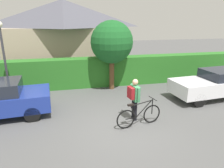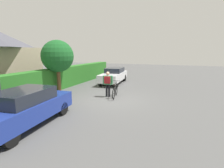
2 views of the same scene
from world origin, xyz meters
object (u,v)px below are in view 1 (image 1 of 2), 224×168
(parked_car_far, at_px, (217,83))
(bicycle, at_px, (139,116))
(street_lamp, at_px, (3,51))
(tree_kerbside, at_px, (112,42))
(person_rider, at_px, (134,96))

(parked_car_far, relative_size, bicycle, 2.56)
(street_lamp, bearing_deg, tree_kerbside, 9.13)
(parked_car_far, xyz_separation_m, street_lamp, (-9.91, 1.64, 1.68))
(parked_car_far, xyz_separation_m, tree_kerbside, (-4.81, 2.46, 1.84))
(bicycle, relative_size, person_rider, 1.09)
(bicycle, bearing_deg, person_rider, 96.66)
(parked_car_far, relative_size, street_lamp, 1.25)
(parked_car_far, bearing_deg, bicycle, -158.59)
(person_rider, height_order, tree_kerbside, tree_kerbside)
(bicycle, bearing_deg, parked_car_far, 21.41)
(street_lamp, relative_size, tree_kerbside, 0.99)
(street_lamp, height_order, tree_kerbside, tree_kerbside)
(parked_car_far, distance_m, street_lamp, 10.18)
(bicycle, xyz_separation_m, tree_kerbside, (-0.07, 4.31, 2.18))
(person_rider, bearing_deg, bicycle, -83.34)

